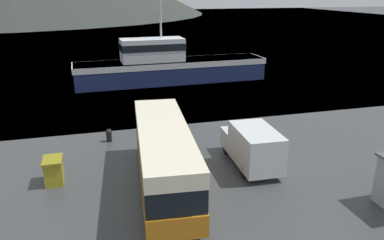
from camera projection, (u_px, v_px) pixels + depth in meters
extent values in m
plane|color=slate|center=(97.00, 19.00, 138.07)|extent=(240.00, 240.00, 0.00)
cube|color=#B26614|center=(164.00, 171.00, 19.80)|extent=(3.53, 10.68, 1.04)
cube|color=black|center=(164.00, 152.00, 19.43)|extent=(3.46, 10.47, 1.18)
cube|color=beige|center=(163.00, 135.00, 19.12)|extent=(3.53, 10.68, 0.74)
cube|color=black|center=(156.00, 122.00, 24.40)|extent=(2.25, 0.27, 1.60)
cylinder|color=black|center=(140.00, 153.00, 23.20)|extent=(0.38, 0.92, 0.90)
cylinder|color=black|center=(176.00, 151.00, 23.57)|extent=(0.38, 0.92, 0.90)
cylinder|color=black|center=(148.00, 222.00, 16.37)|extent=(0.38, 0.92, 0.90)
cylinder|color=black|center=(198.00, 216.00, 16.74)|extent=(0.38, 0.92, 0.90)
cube|color=silver|center=(256.00, 147.00, 21.62)|extent=(2.34, 3.88, 2.15)
cube|color=silver|center=(240.00, 138.00, 24.27)|extent=(2.23, 1.72, 1.18)
cube|color=black|center=(245.00, 128.00, 23.23)|extent=(1.84, 0.15, 0.75)
cylinder|color=black|center=(226.00, 149.00, 24.07)|extent=(0.25, 0.71, 0.70)
cylinder|color=black|center=(254.00, 146.00, 24.47)|extent=(0.25, 0.71, 0.70)
cylinder|color=black|center=(244.00, 172.00, 20.98)|extent=(0.25, 0.71, 0.70)
cylinder|color=black|center=(276.00, 169.00, 21.38)|extent=(0.25, 0.71, 0.70)
cube|color=#19234C|center=(172.00, 71.00, 42.79)|extent=(21.61, 4.75, 2.50)
cube|color=silver|center=(171.00, 63.00, 42.48)|extent=(21.83, 4.80, 0.62)
cube|color=silver|center=(152.00, 50.00, 41.37)|extent=(6.96, 3.07, 2.51)
cube|color=black|center=(152.00, 47.00, 41.24)|extent=(7.10, 3.16, 0.75)
cylinder|color=#B2B2B7|center=(160.00, 12.00, 40.33)|extent=(0.20, 0.20, 5.54)
cube|color=olive|center=(54.00, 172.00, 20.42)|extent=(0.93, 1.30, 1.28)
cube|color=olive|center=(52.00, 160.00, 20.19)|extent=(1.02, 1.43, 0.14)
cylinder|color=black|center=(109.00, 137.00, 26.14)|extent=(0.39, 0.39, 0.57)
sphere|color=black|center=(109.00, 132.00, 26.00)|extent=(0.45, 0.45, 0.45)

